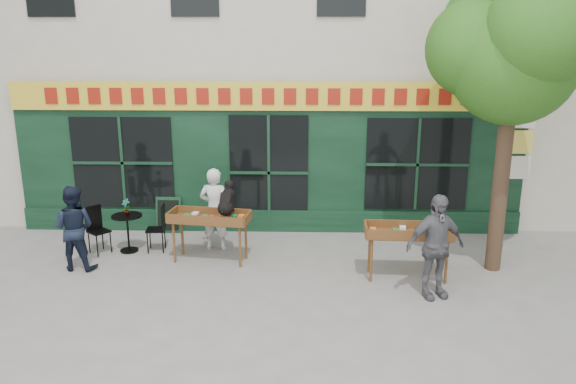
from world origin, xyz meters
The scene contains 14 objects.
ground centered at (0.00, 0.00, 0.00)m, with size 80.00×80.00×0.00m, color slate.
building centered at (0.00, 5.97, 4.97)m, with size 14.00×7.26×10.00m.
street_tree centered at (4.34, 0.36, 4.11)m, with size 3.05×2.90×5.60m.
book_cart_center centered at (-1.03, 0.55, 0.82)m, with size 1.58×0.84×0.99m.
dog centered at (-0.68, 0.50, 1.29)m, with size 0.34×0.60×0.60m, color black, non-canonical shape.
woman centered at (-1.03, 1.20, 0.85)m, with size 0.62×0.40×1.69m, color silver.
book_cart_right centered at (2.61, -0.16, 0.82)m, with size 1.53×0.69×0.99m.
man_right centered at (2.91, -0.91, 0.88)m, with size 1.03×0.43×1.76m, color #55555A.
bistro_table centered at (-2.77, 0.99, 0.54)m, with size 0.60×0.60×0.76m.
bistro_chair_left centered at (-3.38, 0.95, 0.56)m, with size 0.51×0.51×0.95m.
bistro_chair_right centered at (-2.13, 1.05, 0.56)m, with size 0.40×0.39×0.95m.
potted_plant centered at (-2.77, 0.99, 0.93)m, with size 0.18×0.12×0.33m, color gray.
man_left centered at (-3.47, 0.09, 0.80)m, with size 0.78×0.60×1.60m, color black.
chalkboard centered at (-2.23, 2.19, 0.40)m, with size 0.56×0.20×0.79m.
Camera 1 is at (0.75, -9.57, 4.12)m, focal length 35.00 mm.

